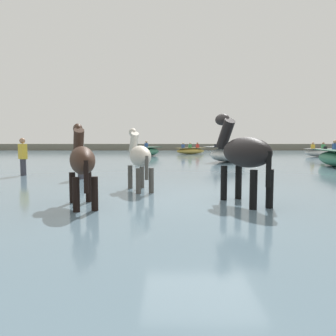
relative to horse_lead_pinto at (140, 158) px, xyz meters
name	(u,v)px	position (x,y,z in m)	size (l,w,h in m)	color
ground_plane	(201,211)	(1.43, -1.20, -1.11)	(120.00, 120.00, 0.00)	#84755B
water_surface	(182,167)	(1.43, 8.80, -0.97)	(90.00, 90.00, 0.29)	slate
horse_lead_pinto	(140,158)	(0.00, 0.00, 0.00)	(0.85, 1.72, 1.88)	beige
horse_trailing_black	(244,155)	(2.23, -1.74, 0.16)	(1.04, 1.95, 2.14)	black
horse_flank_dark_bay	(83,163)	(-0.93, -2.03, 0.02)	(0.89, 1.75, 1.91)	#382319
boat_far_inshore	(324,152)	(12.37, 16.73, -0.50)	(2.82, 1.22, 1.09)	silver
boat_near_starboard	(230,154)	(4.31, 11.32, -0.37)	(3.47, 4.36, 1.04)	silver
boat_far_offshore	(148,152)	(-0.91, 17.57, -0.46)	(2.47, 3.48, 1.18)	#337556
boat_mid_channel	(191,151)	(2.72, 21.32, -0.52)	(2.84, 2.04, 1.03)	gold
person_wading_mid	(24,159)	(-4.47, 3.54, -0.24)	(0.37, 0.36, 1.63)	#383842
person_onlooker_left	(81,161)	(-2.12, 2.43, -0.24)	(0.30, 0.37, 1.63)	#383842
far_shoreline	(174,148)	(1.43, 32.92, -0.59)	(80.00, 2.40, 1.05)	#706B5B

